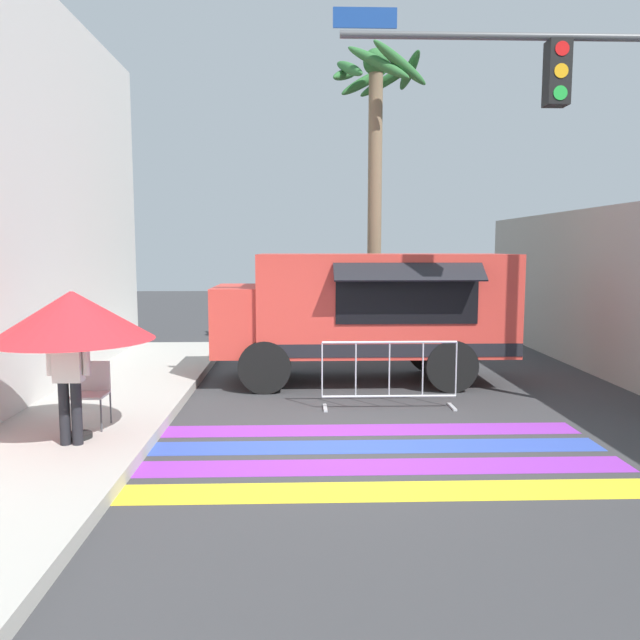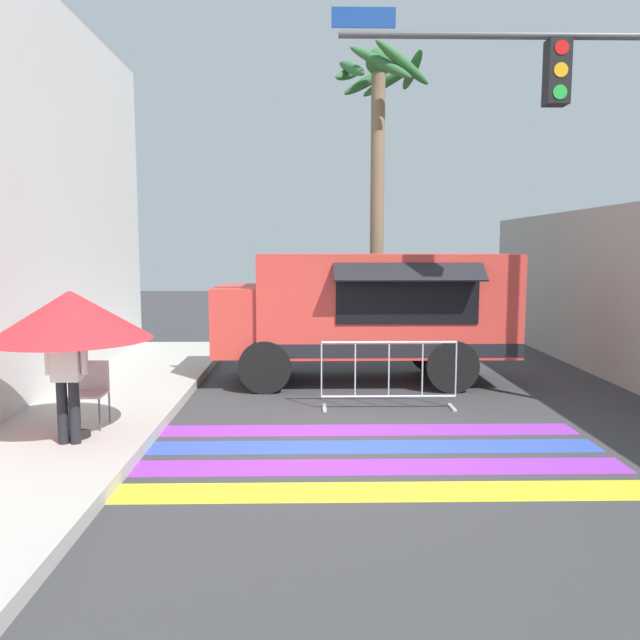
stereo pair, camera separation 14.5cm
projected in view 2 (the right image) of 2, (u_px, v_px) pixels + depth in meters
ground_plane at (354, 442)px, 8.40m from camera, size 60.00×60.00×0.00m
concrete_wall_right at (638, 297)px, 11.29m from camera, size 0.20×16.00×3.43m
crosswalk_painted at (358, 456)px, 7.80m from camera, size 6.40×2.84×0.01m
food_truck at (362, 308)px, 12.02m from camera, size 5.63×2.50×2.49m
traffic_signal_pole at (599, 142)px, 8.97m from camera, size 4.95×0.29×5.95m
patio_umbrella at (71, 315)px, 7.88m from camera, size 2.03×2.03×1.91m
folding_chair at (91, 387)px, 8.57m from camera, size 0.44×0.44×0.88m
vendor_person at (66, 368)px, 7.69m from camera, size 0.53×0.22×1.69m
barricade_front at (389, 375)px, 10.08m from camera, size 2.21×0.44×1.11m
palm_tree at (378, 138)px, 14.43m from camera, size 2.30×2.38×7.13m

